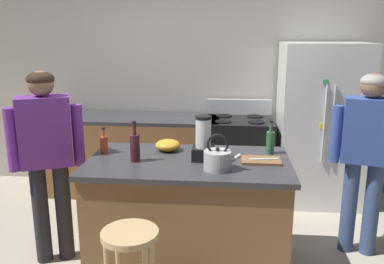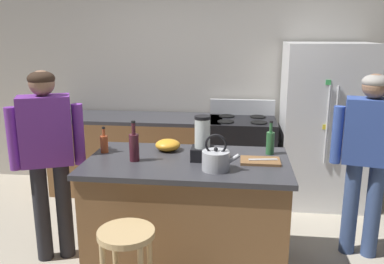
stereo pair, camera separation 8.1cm
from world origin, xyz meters
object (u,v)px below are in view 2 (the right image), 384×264
at_px(bottle_cooking_sauce, 104,143).
at_px(bottle_wine, 134,146).
at_px(refrigerator, 323,125).
at_px(chef_knife, 263,159).
at_px(person_by_sink_right, 368,149).
at_px(bar_stool, 127,253).
at_px(bottle_olive_oil, 270,142).
at_px(person_by_island_left, 47,149).
at_px(kitchen_island, 188,215).
at_px(stove_range, 241,158).
at_px(blender_appliance, 202,142).
at_px(mixing_bowl, 168,145).
at_px(tea_kettle, 216,159).
at_px(cutting_board, 260,161).

bearing_deg(bottle_cooking_sauce, bottle_wine, -31.86).
relative_size(refrigerator, chef_knife, 8.08).
xyz_separation_m(person_by_sink_right, bottle_cooking_sauce, (-2.16, -0.26, 0.05)).
height_order(person_by_sink_right, bar_stool, person_by_sink_right).
relative_size(bottle_wine, bottle_olive_oil, 1.14).
bearing_deg(person_by_sink_right, person_by_island_left, -172.08).
bearing_deg(bottle_cooking_sauce, kitchen_island, -10.00).
distance_m(refrigerator, bottle_wine, 2.33).
distance_m(stove_range, chef_knife, 1.59).
bearing_deg(person_by_island_left, bottle_cooking_sauce, 13.64).
bearing_deg(bar_stool, chef_knife, 41.16).
height_order(person_by_island_left, bar_stool, person_by_island_left).
bearing_deg(stove_range, person_by_island_left, -136.20).
bearing_deg(blender_appliance, person_by_sink_right, 14.87).
height_order(bar_stool, mixing_bowl, mixing_bowl).
relative_size(kitchen_island, chef_knife, 7.15).
relative_size(kitchen_island, stove_range, 1.42).
distance_m(person_by_sink_right, tea_kettle, 1.35).
bearing_deg(bottle_wine, bar_stool, -80.53).
relative_size(bottle_cooking_sauce, tea_kettle, 0.78).
height_order(refrigerator, bottle_wine, refrigerator).
relative_size(refrigerator, person_by_island_left, 1.11).
height_order(blender_appliance, bottle_cooking_sauce, blender_appliance).
height_order(bar_stool, chef_knife, chef_knife).
relative_size(refrigerator, bottle_olive_oil, 6.44).
xyz_separation_m(stove_range, person_by_sink_right, (1.03, -1.14, 0.48)).
xyz_separation_m(bar_stool, tea_kettle, (0.52, 0.55, 0.47)).
relative_size(bottle_olive_oil, cutting_board, 0.92).
distance_m(person_by_sink_right, cutting_board, 0.97).
height_order(blender_appliance, mixing_bowl, blender_appliance).
bearing_deg(bar_stool, bottle_olive_oil, 46.48).
bearing_deg(bottle_cooking_sauce, person_by_sink_right, 6.73).
height_order(person_by_sink_right, cutting_board, person_by_sink_right).
bearing_deg(kitchen_island, blender_appliance, 11.69).
xyz_separation_m(stove_range, bar_stool, (-0.71, -2.27, 0.06)).
bearing_deg(stove_range, bar_stool, -107.48).
height_order(blender_appliance, cutting_board, blender_appliance).
xyz_separation_m(bottle_wine, cutting_board, (0.96, 0.08, -0.11)).
xyz_separation_m(bar_stool, mixing_bowl, (0.09, 0.99, 0.43)).
xyz_separation_m(blender_appliance, mixing_bowl, (-0.31, 0.22, -0.10)).
bearing_deg(bar_stool, stove_range, 72.52).
height_order(kitchen_island, blender_appliance, blender_appliance).
relative_size(bar_stool, bottle_cooking_sauce, 3.23).
bearing_deg(bottle_cooking_sauce, bar_stool, -64.47).
bearing_deg(mixing_bowl, kitchen_island, -50.81).
distance_m(bottle_cooking_sauce, mixing_bowl, 0.52).
relative_size(refrigerator, blender_appliance, 5.11).
distance_m(kitchen_island, cutting_board, 0.73).
bearing_deg(cutting_board, kitchen_island, -178.63).
relative_size(mixing_bowl, chef_knife, 0.95).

